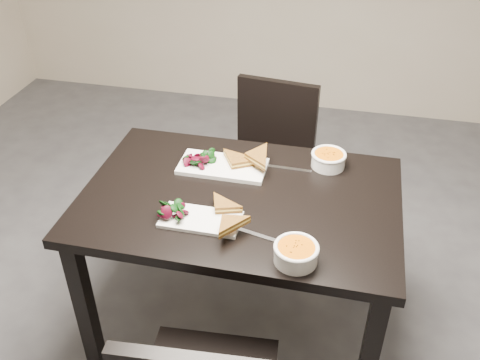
# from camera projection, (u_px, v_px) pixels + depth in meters

# --- Properties ---
(table) EXTENTS (1.20, 0.80, 0.75)m
(table) POSITION_uv_depth(u_px,v_px,m) (240.00, 215.00, 2.07)
(table) COLOR black
(table) RESTS_ON ground
(chair_far) EXTENTS (0.47, 0.47, 0.85)m
(chair_far) POSITION_uv_depth(u_px,v_px,m) (269.00, 155.00, 2.75)
(chair_far) COLOR black
(chair_far) RESTS_ON ground
(plate_near) EXTENTS (0.28, 0.14, 0.01)m
(plate_near) POSITION_uv_depth(u_px,v_px,m) (201.00, 220.00, 1.88)
(plate_near) COLOR white
(plate_near) RESTS_ON table
(sandwich_near) EXTENTS (0.17, 0.14, 0.05)m
(sandwich_near) POSITION_uv_depth(u_px,v_px,m) (219.00, 213.00, 1.86)
(sandwich_near) COLOR olive
(sandwich_near) RESTS_ON plate_near
(salad_near) EXTENTS (0.09, 0.08, 0.04)m
(salad_near) POSITION_uv_depth(u_px,v_px,m) (173.00, 210.00, 1.88)
(salad_near) COLOR black
(salad_near) RESTS_ON plate_near
(soup_bowl_near) EXTENTS (0.15, 0.15, 0.07)m
(soup_bowl_near) POSITION_uv_depth(u_px,v_px,m) (296.00, 252.00, 1.70)
(soup_bowl_near) COLOR white
(soup_bowl_near) RESTS_ON table
(cutlery_near) EXTENTS (0.18, 0.06, 0.00)m
(cutlery_near) POSITION_uv_depth(u_px,v_px,m) (259.00, 235.00, 1.82)
(cutlery_near) COLOR silver
(cutlery_near) RESTS_ON table
(plate_far) EXTENTS (0.35, 0.18, 0.02)m
(plate_far) POSITION_uv_depth(u_px,v_px,m) (223.00, 166.00, 2.16)
(plate_far) COLOR white
(plate_far) RESTS_ON table
(sandwich_far) EXTENTS (0.22, 0.20, 0.06)m
(sandwich_far) POSITION_uv_depth(u_px,v_px,m) (237.00, 163.00, 2.11)
(sandwich_far) COLOR olive
(sandwich_far) RESTS_ON plate_far
(salad_far) EXTENTS (0.11, 0.10, 0.05)m
(salad_far) POSITION_uv_depth(u_px,v_px,m) (199.00, 157.00, 2.16)
(salad_far) COLOR black
(salad_far) RESTS_ON plate_far
(soup_bowl_far) EXTENTS (0.14, 0.14, 0.06)m
(soup_bowl_far) POSITION_uv_depth(u_px,v_px,m) (328.00, 159.00, 2.16)
(soup_bowl_far) COLOR white
(soup_bowl_far) RESTS_ON table
(cutlery_far) EXTENTS (0.18, 0.02, 0.00)m
(cutlery_far) POSITION_uv_depth(u_px,v_px,m) (289.00, 169.00, 2.16)
(cutlery_far) COLOR silver
(cutlery_far) RESTS_ON table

